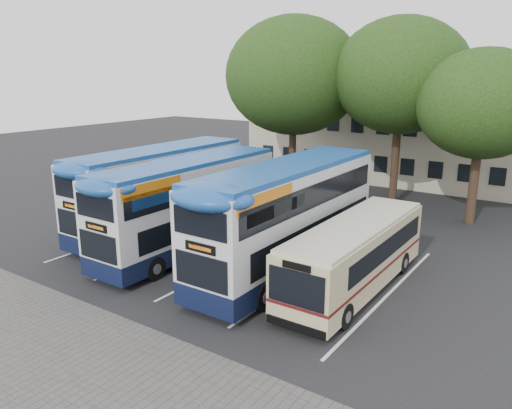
{
  "coord_description": "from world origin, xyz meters",
  "views": [
    {
      "loc": [
        9.07,
        -12.43,
        8.33
      ],
      "look_at": [
        -2.9,
        5.0,
        2.7
      ],
      "focal_mm": 35.0,
      "sensor_mm": 36.0,
      "label": 1
    }
  ],
  "objects_px": {
    "tree_right": "(483,104)",
    "bus_dd_left": "(161,186)",
    "tree_mid": "(401,76)",
    "bus_dd_right": "(288,213)",
    "tree_left": "(294,76)",
    "bus_dd_mid": "(190,202)",
    "bus_single": "(356,252)"
  },
  "relations": [
    {
      "from": "bus_dd_left",
      "to": "bus_single",
      "type": "height_order",
      "value": "bus_dd_left"
    },
    {
      "from": "tree_left",
      "to": "bus_dd_left",
      "type": "relative_size",
      "value": 1.11
    },
    {
      "from": "bus_dd_mid",
      "to": "tree_left",
      "type": "bearing_deg",
      "value": 98.97
    },
    {
      "from": "tree_left",
      "to": "tree_mid",
      "type": "xyz_separation_m",
      "value": [
        7.01,
        0.96,
        0.03
      ]
    },
    {
      "from": "bus_dd_mid",
      "to": "bus_single",
      "type": "bearing_deg",
      "value": 2.6
    },
    {
      "from": "tree_left",
      "to": "bus_dd_left",
      "type": "bearing_deg",
      "value": -95.87
    },
    {
      "from": "tree_left",
      "to": "bus_dd_mid",
      "type": "bearing_deg",
      "value": -81.03
    },
    {
      "from": "tree_mid",
      "to": "bus_dd_left",
      "type": "distance_m",
      "value": 16.03
    },
    {
      "from": "tree_right",
      "to": "bus_dd_left",
      "type": "distance_m",
      "value": 17.75
    },
    {
      "from": "tree_right",
      "to": "bus_single",
      "type": "bearing_deg",
      "value": -98.45
    },
    {
      "from": "bus_dd_left",
      "to": "bus_dd_mid",
      "type": "distance_m",
      "value": 3.54
    },
    {
      "from": "tree_left",
      "to": "bus_dd_mid",
      "type": "distance_m",
      "value": 14.33
    },
    {
      "from": "tree_mid",
      "to": "bus_dd_right",
      "type": "xyz_separation_m",
      "value": [
        0.16,
        -13.49,
        -5.52
      ]
    },
    {
      "from": "tree_mid",
      "to": "bus_dd_right",
      "type": "distance_m",
      "value": 14.58
    },
    {
      "from": "tree_mid",
      "to": "bus_dd_left",
      "type": "bearing_deg",
      "value": -123.13
    },
    {
      "from": "tree_mid",
      "to": "bus_dd_mid",
      "type": "height_order",
      "value": "tree_mid"
    },
    {
      "from": "bus_dd_mid",
      "to": "bus_dd_right",
      "type": "height_order",
      "value": "bus_dd_right"
    },
    {
      "from": "bus_dd_mid",
      "to": "bus_dd_left",
      "type": "bearing_deg",
      "value": 156.73
    },
    {
      "from": "bus_single",
      "to": "bus_dd_mid",
      "type": "bearing_deg",
      "value": -177.4
    },
    {
      "from": "bus_dd_left",
      "to": "bus_single",
      "type": "xyz_separation_m",
      "value": [
        11.53,
        -1.02,
        -0.94
      ]
    },
    {
      "from": "bus_dd_mid",
      "to": "tree_mid",
      "type": "bearing_deg",
      "value": 70.46
    },
    {
      "from": "tree_left",
      "to": "bus_single",
      "type": "height_order",
      "value": "tree_left"
    },
    {
      "from": "tree_left",
      "to": "bus_dd_right",
      "type": "relative_size",
      "value": 1.07
    },
    {
      "from": "bus_single",
      "to": "tree_left",
      "type": "bearing_deg",
      "value": 129.27
    },
    {
      "from": "bus_dd_mid",
      "to": "bus_dd_right",
      "type": "relative_size",
      "value": 0.94
    },
    {
      "from": "bus_dd_left",
      "to": "bus_single",
      "type": "distance_m",
      "value": 11.61
    },
    {
      "from": "tree_right",
      "to": "bus_dd_right",
      "type": "height_order",
      "value": "tree_right"
    },
    {
      "from": "bus_dd_right",
      "to": "bus_dd_left",
      "type": "bearing_deg",
      "value": 173.77
    },
    {
      "from": "tree_left",
      "to": "tree_right",
      "type": "height_order",
      "value": "tree_left"
    },
    {
      "from": "bus_dd_left",
      "to": "bus_dd_right",
      "type": "bearing_deg",
      "value": -6.23
    },
    {
      "from": "bus_dd_right",
      "to": "tree_left",
      "type": "bearing_deg",
      "value": 119.77
    },
    {
      "from": "bus_dd_mid",
      "to": "bus_single",
      "type": "xyz_separation_m",
      "value": [
        8.28,
        0.38,
        -0.88
      ]
    }
  ]
}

